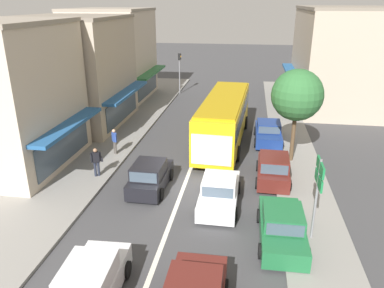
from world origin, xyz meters
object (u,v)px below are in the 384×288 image
object	(u,v)px
parked_hatchback_kerb_second	(273,169)
parked_sedan_kerb_third	(268,133)
hatchback_behind_bus_mid	(91,282)
pedestrian_browsing_midblock	(114,140)
directional_road_sign	(319,181)
sedan_adjacent_lane_trail	(219,192)
street_tree_right	(297,95)
pedestrian_with_handbag_near	(96,160)
traffic_light_downstreet	(180,66)
parked_sedan_kerb_front	(282,227)
city_bus	(224,117)
hatchback_behind_bus_near	(150,177)

from	to	relation	value
parked_hatchback_kerb_second	parked_sedan_kerb_third	xyz separation A→B (m)	(-0.05, 6.18, -0.05)
hatchback_behind_bus_mid	parked_hatchback_kerb_second	size ratio (longest dim) A/B	1.01
parked_hatchback_kerb_second	pedestrian_browsing_midblock	xyz separation A→B (m)	(-9.69, 2.11, 0.36)
directional_road_sign	sedan_adjacent_lane_trail	bearing A→B (deg)	150.11
parked_hatchback_kerb_second	street_tree_right	xyz separation A→B (m)	(1.22, 2.83, 3.44)
pedestrian_with_handbag_near	parked_sedan_kerb_third	bearing A→B (deg)	37.50
parked_sedan_kerb_third	traffic_light_downstreet	bearing A→B (deg)	123.25
sedan_adjacent_lane_trail	parked_sedan_kerb_third	size ratio (longest dim) A/B	1.00
parked_sedan_kerb_front	pedestrian_browsing_midblock	bearing A→B (deg)	142.11
city_bus	directional_road_sign	xyz separation A→B (m)	(4.42, -10.76, 0.82)
pedestrian_browsing_midblock	parked_sedan_kerb_front	bearing A→B (deg)	-37.89
sedan_adjacent_lane_trail	pedestrian_with_handbag_near	size ratio (longest dim) A/B	2.59
traffic_light_downstreet	pedestrian_browsing_midblock	size ratio (longest dim) A/B	2.58
city_bus	street_tree_right	distance (m)	5.56
parked_hatchback_kerb_second	pedestrian_with_handbag_near	size ratio (longest dim) A/B	2.30
sedan_adjacent_lane_trail	parked_sedan_kerb_front	bearing A→B (deg)	-42.66
traffic_light_downstreet	street_tree_right	world-z (taller)	street_tree_right
parked_sedan_kerb_third	pedestrian_with_handbag_near	xyz separation A→B (m)	(-9.50, -7.29, 0.40)
sedan_adjacent_lane_trail	parked_hatchback_kerb_second	bearing A→B (deg)	48.03
hatchback_behind_bus_mid	street_tree_right	xyz separation A→B (m)	(7.45, 12.59, 3.44)
pedestrian_with_handbag_near	pedestrian_browsing_midblock	xyz separation A→B (m)	(-0.13, 3.23, -0.00)
parked_sedan_kerb_front	street_tree_right	world-z (taller)	street_tree_right
parked_sedan_kerb_third	directional_road_sign	xyz separation A→B (m)	(1.38, -11.43, 2.04)
parked_sedan_kerb_third	hatchback_behind_bus_mid	bearing A→B (deg)	-111.18
city_bus	parked_sedan_kerb_front	world-z (taller)	city_bus
traffic_light_downstreet	pedestrian_with_handbag_near	world-z (taller)	traffic_light_downstreet
hatchback_behind_bus_mid	pedestrian_browsing_midblock	xyz separation A→B (m)	(-3.46, 11.87, 0.36)
street_tree_right	pedestrian_browsing_midblock	bearing A→B (deg)	-176.25
city_bus	hatchback_behind_bus_mid	bearing A→B (deg)	-101.61
parked_hatchback_kerb_second	directional_road_sign	bearing A→B (deg)	-75.84
directional_road_sign	pedestrian_with_handbag_near	size ratio (longest dim) A/B	2.21
sedan_adjacent_lane_trail	street_tree_right	distance (m)	7.79
city_bus	hatchback_behind_bus_mid	distance (m)	15.63
parked_sedan_kerb_third	traffic_light_downstreet	distance (m)	16.03
traffic_light_downstreet	pedestrian_with_handbag_near	size ratio (longest dim) A/B	2.58
parked_sedan_kerb_third	street_tree_right	xyz separation A→B (m)	(1.27, -3.35, 3.48)
hatchback_behind_bus_near	pedestrian_browsing_midblock	world-z (taller)	pedestrian_browsing_midblock
directional_road_sign	hatchback_behind_bus_mid	bearing A→B (deg)	-149.16
hatchback_behind_bus_mid	parked_hatchback_kerb_second	xyz separation A→B (m)	(6.23, 9.76, 0.00)
hatchback_behind_bus_mid	parked_sedan_kerb_front	world-z (taller)	hatchback_behind_bus_mid
sedan_adjacent_lane_trail	parked_sedan_kerb_third	bearing A→B (deg)	74.06
hatchback_behind_bus_near	parked_sedan_kerb_third	world-z (taller)	hatchback_behind_bus_near
parked_sedan_kerb_front	parked_hatchback_kerb_second	bearing A→B (deg)	90.97
sedan_adjacent_lane_trail	parked_sedan_kerb_front	size ratio (longest dim) A/B	1.00
hatchback_behind_bus_near	pedestrian_browsing_midblock	xyz separation A→B (m)	(-3.35, 4.02, 0.36)
street_tree_right	parked_sedan_kerb_front	bearing A→B (deg)	-97.69
city_bus	sedan_adjacent_lane_trail	xyz separation A→B (m)	(0.43, -8.47, -1.22)
pedestrian_with_handbag_near	hatchback_behind_bus_near	bearing A→B (deg)	-13.82
sedan_adjacent_lane_trail	pedestrian_browsing_midblock	size ratio (longest dim) A/B	2.59
parked_hatchback_kerb_second	city_bus	bearing A→B (deg)	119.30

